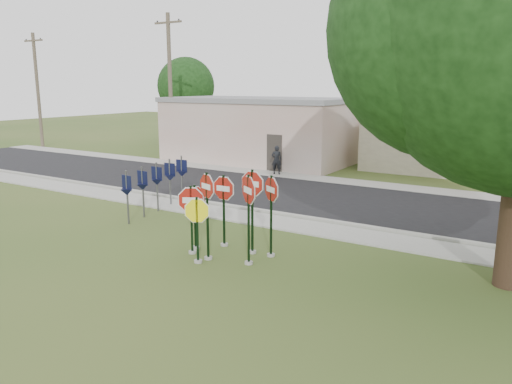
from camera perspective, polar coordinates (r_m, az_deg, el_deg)
The scene contains 20 objects.
ground at distance 14.04m, azimuth -7.39°, elevation -8.96°, with size 120.00×120.00×0.00m, color #36511E.
sidewalk_near at distance 18.38m, azimuth 3.53°, elevation -3.65°, with size 60.00×1.60×0.06m, color gray.
road at distance 22.32m, azimuth 9.05°, elevation -0.96°, with size 60.00×7.00×0.04m, color black.
sidewalk_far at distance 26.25m, azimuth 12.74°, elevation 0.89°, with size 60.00×1.60×0.06m, color gray.
curb at distance 19.22m, azimuth 4.95°, elevation -2.84°, with size 60.00×0.20×0.14m, color gray.
stop_sign_center at distance 14.42m, azimuth -5.60°, elevation -1.41°, with size 0.93×0.38×2.70m.
stop_sign_yellow at distance 14.30m, azimuth -6.74°, elevation -3.53°, with size 0.88×0.48×2.04m.
stop_sign_left at distance 15.06m, azimuth -7.41°, elevation -2.15°, with size 0.97×0.53×2.22m.
stop_sign_right at distance 13.94m, azimuth -0.85°, elevation -1.62°, with size 0.94×0.62×2.72m.
stop_sign_back_right at distance 14.88m, azimuth -0.43°, elevation -0.85°, with size 1.06×0.24×2.70m.
stop_sign_back_left at distance 15.65m, azimuth -3.71°, elevation -1.04°, with size 1.05×0.24×2.40m.
stop_sign_far_right at distance 14.62m, azimuth 1.75°, elevation -1.50°, with size 0.89×0.53×2.57m.
stop_sign_far_left at distance 15.50m, azimuth -7.00°, elevation -1.99°, with size 0.43×0.93×2.14m.
route_sign_row at distance 20.42m, azimuth -11.25°, elevation 1.18°, with size 1.43×4.63×2.00m.
building_stucco at distance 33.14m, azimuth 0.20°, elevation 7.20°, with size 12.20×6.20×4.20m.
building_house at distance 32.72m, azimuth 20.97°, elevation 8.97°, with size 11.60×11.60×6.20m.
utility_pole_near at distance 33.76m, azimuth -9.78°, elevation 11.91°, with size 2.20×0.26×9.50m.
utility_pole_far at distance 44.30m, azimuth -23.69°, elevation 10.78°, with size 2.20×0.26×9.00m.
bg_tree_left at distance 44.34m, azimuth -8.00°, elevation 11.88°, with size 4.90×4.90×7.35m.
pedestrian at distance 28.20m, azimuth 2.37°, elevation 3.69°, with size 0.59×0.39×1.63m, color black.
Camera 1 is at (8.39, -10.06, 5.05)m, focal length 35.00 mm.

